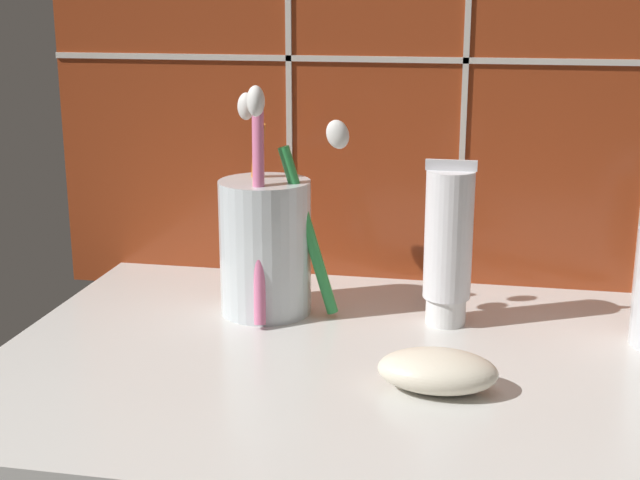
% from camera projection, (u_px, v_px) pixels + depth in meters
% --- Properties ---
extents(sink_counter, '(0.60, 0.38, 0.02)m').
position_uv_depth(sink_counter, '(421.00, 375.00, 0.62)').
color(sink_counter, silver).
rests_on(sink_counter, ground).
extents(toothbrush_cup, '(0.11, 0.09, 0.19)m').
position_uv_depth(toothbrush_cup, '(266.00, 242.00, 0.70)').
color(toothbrush_cup, silver).
rests_on(toothbrush_cup, sink_counter).
extents(toothpaste_tube, '(0.04, 0.04, 0.13)m').
position_uv_depth(toothpaste_tube, '(448.00, 245.00, 0.67)').
color(toothpaste_tube, white).
rests_on(toothpaste_tube, sink_counter).
extents(soap_bar, '(0.08, 0.05, 0.03)m').
position_uv_depth(soap_bar, '(438.00, 371.00, 0.57)').
color(soap_bar, silver).
rests_on(soap_bar, sink_counter).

